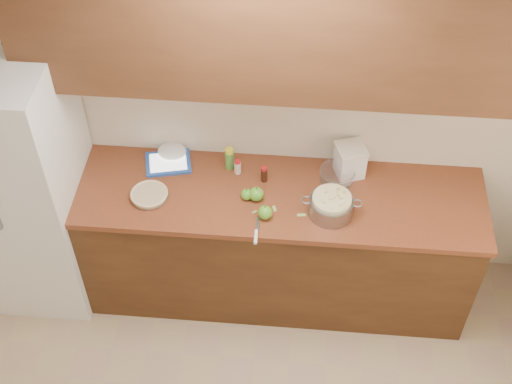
# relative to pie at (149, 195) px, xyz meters

# --- Properties ---
(counter_run) EXTENTS (2.64, 0.68, 0.92)m
(counter_run) POSITION_rel_pie_xyz_m (0.65, 0.09, -0.48)
(counter_run) COLOR #4E2E16
(counter_run) RESTS_ON ground
(upper_cabinets) EXTENTS (2.60, 0.34, 0.70)m
(upper_cabinets) POSITION_rel_pie_xyz_m (0.65, 0.24, 1.01)
(upper_cabinets) COLOR #58301B
(upper_cabinets) RESTS_ON room_shell
(fridge) EXTENTS (0.70, 0.70, 1.80)m
(fridge) POSITION_rel_pie_xyz_m (-0.79, 0.05, -0.04)
(fridge) COLOR white
(fridge) RESTS_ON ground
(pie) EXTENTS (0.23, 0.23, 0.04)m
(pie) POSITION_rel_pie_xyz_m (0.00, 0.00, 0.00)
(pie) COLOR silver
(pie) RESTS_ON counter_run
(colander) EXTENTS (0.35, 0.25, 0.13)m
(colander) POSITION_rel_pie_xyz_m (1.06, -0.03, 0.04)
(colander) COLOR gray
(colander) RESTS_ON counter_run
(flour_canister) EXTENTS (0.21, 0.21, 0.21)m
(flour_canister) POSITION_rel_pie_xyz_m (1.16, 0.30, 0.09)
(flour_canister) COLOR white
(flour_canister) RESTS_ON counter_run
(tablet) EXTENTS (0.31, 0.26, 0.02)m
(tablet) POSITION_rel_pie_xyz_m (0.06, 0.28, -0.01)
(tablet) COLOR #234DA8
(tablet) RESTS_ON counter_run
(paring_knife) EXTENTS (0.02, 0.20, 0.02)m
(paring_knife) POSITION_rel_pie_xyz_m (0.65, -0.24, -0.01)
(paring_knife) COLOR gray
(paring_knife) RESTS_ON counter_run
(lemon_bottle) EXTENTS (0.06, 0.06, 0.15)m
(lemon_bottle) POSITION_rel_pie_xyz_m (0.44, 0.29, 0.05)
(lemon_bottle) COLOR #4C8C38
(lemon_bottle) RESTS_ON counter_run
(cinnamon_shaker) EXTENTS (0.04, 0.04, 0.10)m
(cinnamon_shaker) POSITION_rel_pie_xyz_m (0.49, 0.24, 0.03)
(cinnamon_shaker) COLOR beige
(cinnamon_shaker) RESTS_ON counter_run
(vanilla_bottle) EXTENTS (0.04, 0.04, 0.11)m
(vanilla_bottle) POSITION_rel_pie_xyz_m (0.66, 0.19, 0.03)
(vanilla_bottle) COLOR black
(vanilla_bottle) RESTS_ON counter_run
(mixing_bowl) EXTENTS (0.22, 0.22, 0.08)m
(mixing_bowl) POSITION_rel_pie_xyz_m (1.09, 0.24, 0.02)
(mixing_bowl) COLOR silver
(mixing_bowl) RESTS_ON counter_run
(paper_towel) EXTENTS (0.21, 0.19, 0.07)m
(paper_towel) POSITION_rel_pie_xyz_m (0.08, 0.36, 0.02)
(paper_towel) COLOR white
(paper_towel) RESTS_ON counter_run
(apple_left) EXTENTS (0.07, 0.07, 0.08)m
(apple_left) POSITION_rel_pie_xyz_m (0.57, 0.04, 0.02)
(apple_left) COLOR #519624
(apple_left) RESTS_ON counter_run
(apple_center) EXTENTS (0.09, 0.09, 0.10)m
(apple_center) POSITION_rel_pie_xyz_m (0.62, 0.04, 0.02)
(apple_center) COLOR #519624
(apple_center) RESTS_ON counter_run
(apple_front) EXTENTS (0.08, 0.08, 0.09)m
(apple_front) POSITION_rel_pie_xyz_m (0.69, -0.10, 0.02)
(apple_front) COLOR #519624
(apple_front) RESTS_ON counter_run
(peel_a) EXTENTS (0.03, 0.05, 0.00)m
(peel_a) POSITION_rel_pie_xyz_m (0.73, -0.03, -0.02)
(peel_a) COLOR #8BB658
(peel_a) RESTS_ON counter_run
(peel_b) EXTENTS (0.03, 0.03, 0.00)m
(peel_b) POSITION_rel_pie_xyz_m (0.62, -0.06, -0.02)
(peel_b) COLOR #8BB658
(peel_b) RESTS_ON counter_run
(peel_c) EXTENTS (0.05, 0.03, 0.00)m
(peel_c) POSITION_rel_pie_xyz_m (0.89, -0.06, -0.02)
(peel_c) COLOR #8BB658
(peel_c) RESTS_ON counter_run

